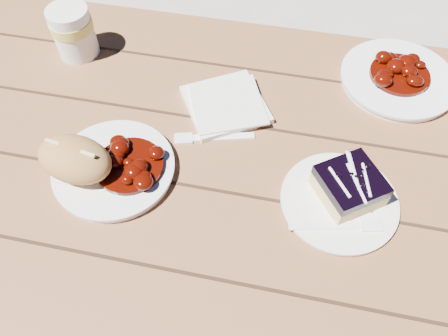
% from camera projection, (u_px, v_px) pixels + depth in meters
% --- Properties ---
extents(ground, '(60.00, 60.00, 0.00)m').
position_uv_depth(ground, '(247.00, 295.00, 1.43)').
color(ground, '#A9A399').
rests_on(ground, ground).
extents(picnic_table, '(2.00, 1.55, 0.75)m').
position_uv_depth(picnic_table, '(259.00, 205.00, 0.95)').
color(picnic_table, brown).
rests_on(picnic_table, ground).
extents(main_plate, '(0.22, 0.22, 0.02)m').
position_uv_depth(main_plate, '(114.00, 169.00, 0.79)').
color(main_plate, white).
rests_on(main_plate, picnic_table).
extents(goulash_stew, '(0.12, 0.12, 0.04)m').
position_uv_depth(goulash_stew, '(128.00, 160.00, 0.77)').
color(goulash_stew, '#3F0802').
rests_on(goulash_stew, main_plate).
extents(bread_roll, '(0.15, 0.11, 0.07)m').
position_uv_depth(bread_roll, '(75.00, 159.00, 0.75)').
color(bread_roll, '#AC7C42').
rests_on(bread_roll, main_plate).
extents(dessert_plate, '(0.20, 0.20, 0.01)m').
position_uv_depth(dessert_plate, '(339.00, 202.00, 0.76)').
color(dessert_plate, white).
rests_on(dessert_plate, picnic_table).
extents(blueberry_cake, '(0.13, 0.13, 0.06)m').
position_uv_depth(blueberry_cake, '(349.00, 186.00, 0.74)').
color(blueberry_cake, '#DFC579').
rests_on(blueberry_cake, dessert_plate).
extents(fork_dessert, '(0.16, 0.06, 0.00)m').
position_uv_depth(fork_dessert, '(326.00, 225.00, 0.72)').
color(fork_dessert, white).
rests_on(fork_dessert, dessert_plate).
extents(napkin_stack, '(0.21, 0.21, 0.01)m').
position_uv_depth(napkin_stack, '(225.00, 105.00, 0.89)').
color(napkin_stack, white).
rests_on(napkin_stack, picnic_table).
extents(fork_table, '(0.16, 0.07, 0.00)m').
position_uv_depth(fork_table, '(222.00, 137.00, 0.84)').
color(fork_table, white).
rests_on(fork_table, picnic_table).
extents(second_plate, '(0.24, 0.24, 0.02)m').
position_uv_depth(second_plate, '(397.00, 79.00, 0.93)').
color(second_plate, white).
rests_on(second_plate, picnic_table).
extents(second_stew, '(0.12, 0.12, 0.04)m').
position_uv_depth(second_stew, '(402.00, 69.00, 0.90)').
color(second_stew, '#3F0802').
rests_on(second_stew, second_plate).
extents(second_cup, '(0.09, 0.09, 0.11)m').
position_uv_depth(second_cup, '(73.00, 32.00, 0.94)').
color(second_cup, white).
rests_on(second_cup, picnic_table).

